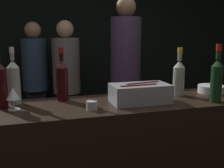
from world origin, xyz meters
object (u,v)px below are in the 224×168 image
red_wine_bottle_burgundy (217,78)px  person_in_hoodie (35,77)px  candle_votive (92,105)px  person_grey_polo (125,73)px  bowl_white (211,89)px  rose_wine_bottle (179,76)px  ice_bin_with_bottles (140,92)px  person_blond_tee (67,79)px  red_wine_bottle_tall (62,79)px  wine_glass (13,94)px  white_wine_bottle (14,81)px  red_wine_bottle_black_foil (0,83)px

red_wine_bottle_burgundy → person_in_hoodie: size_ratio=0.23×
candle_votive → person_grey_polo: bearing=62.4°
bowl_white → rose_wine_bottle: size_ratio=0.56×
bowl_white → person_in_hoodie: size_ratio=0.12×
ice_bin_with_bottles → person_blond_tee: bearing=100.4°
person_grey_polo → candle_votive: bearing=-73.5°
red_wine_bottle_tall → person_grey_polo: person_grey_polo is taller
wine_glass → red_wine_bottle_tall: 0.33m
rose_wine_bottle → white_wine_bottle: size_ratio=0.96×
bowl_white → red_wine_bottle_black_foil: (-1.48, -0.00, 0.12)m
bowl_white → red_wine_bottle_tall: 1.12m
white_wine_bottle → ice_bin_with_bottles: bearing=-14.0°
rose_wine_bottle → bowl_white: bearing=1.7°
ice_bin_with_bottles → person_in_hoodie: (-0.69, 1.96, -0.17)m
bowl_white → person_blond_tee: (-0.94, 1.55, -0.13)m
bowl_white → person_blond_tee: 1.82m
person_grey_polo → red_wine_bottle_tall: bearing=-85.8°
red_wine_bottle_burgundy → person_blond_tee: size_ratio=0.23×
wine_glass → red_wine_bottle_black_foil: bearing=136.6°
ice_bin_with_bottles → candle_votive: 0.35m
person_in_hoodie → person_grey_polo: bearing=23.1°
wine_glass → rose_wine_bottle: rose_wine_bottle is taller
candle_votive → person_blond_tee: person_blond_tee is taller
bowl_white → person_grey_polo: (-0.35, 0.99, 0.00)m
candle_votive → red_wine_bottle_burgundy: (0.82, -0.05, 0.13)m
bowl_white → ice_bin_with_bottles: bearing=-169.7°
red_wine_bottle_burgundy → red_wine_bottle_tall: 1.01m
person_grey_polo → person_in_hoodie: bearing=-177.3°
candle_votive → red_wine_bottle_black_foil: red_wine_bottle_black_foil is taller
person_blond_tee → wine_glass: bearing=114.5°
red_wine_bottle_tall → red_wine_bottle_black_foil: bearing=-168.1°
ice_bin_with_bottles → person_grey_polo: (0.28, 1.11, -0.03)m
rose_wine_bottle → person_grey_polo: size_ratio=0.19×
rose_wine_bottle → person_blond_tee: (-0.65, 1.56, -0.24)m
wine_glass → person_grey_polo: 1.50m
white_wine_bottle → person_in_hoodie: bearing=86.9°
bowl_white → person_grey_polo: 1.05m
red_wine_bottle_black_foil → person_blond_tee: person_blond_tee is taller
red_wine_bottle_burgundy → red_wine_bottle_black_foil: size_ratio=1.00×
red_wine_bottle_black_foil → person_grey_polo: person_grey_polo is taller
bowl_white → rose_wine_bottle: rose_wine_bottle is taller
rose_wine_bottle → red_wine_bottle_black_foil: red_wine_bottle_black_foil is taller
red_wine_bottle_burgundy → person_grey_polo: person_grey_polo is taller
red_wine_bottle_tall → person_grey_polo: bearing=50.2°
ice_bin_with_bottles → wine_glass: size_ratio=2.84×
rose_wine_bottle → person_grey_polo: person_grey_polo is taller
person_in_hoodie → person_blond_tee: 0.48m
ice_bin_with_bottles → red_wine_bottle_burgundy: 0.50m
ice_bin_with_bottles → white_wine_bottle: bearing=166.0°
candle_votive → red_wine_bottle_black_foil: 0.56m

